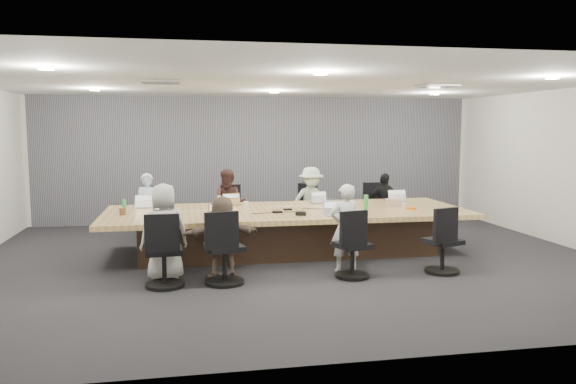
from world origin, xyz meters
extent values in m
cube|color=#232327|center=(0.00, 0.00, 0.00)|extent=(10.00, 8.00, 0.00)
cube|color=white|center=(0.00, 0.00, 2.80)|extent=(10.00, 8.00, 0.00)
cube|color=silver|center=(0.00, 4.00, 1.40)|extent=(10.00, 0.00, 2.80)
cube|color=silver|center=(0.00, -4.00, 1.40)|extent=(10.00, 0.00, 2.80)
cube|color=silver|center=(5.00, 0.00, 1.40)|extent=(0.00, 8.00, 2.80)
cube|color=slate|center=(0.00, 3.92, 1.40)|extent=(9.80, 0.04, 2.80)
cube|color=#39271A|center=(0.00, 0.50, 0.33)|extent=(4.80, 1.40, 0.66)
cube|color=tan|center=(0.00, 0.50, 0.70)|extent=(6.00, 2.20, 0.08)
imported|color=#AEC5E0|center=(-2.35, 1.85, 0.64)|extent=(0.53, 0.41, 1.28)
cube|color=#B2B2B7|center=(-2.35, 1.30, 0.75)|extent=(0.36, 0.26, 0.02)
imported|color=#392320|center=(-0.86, 1.85, 0.67)|extent=(0.74, 0.63, 1.33)
cube|color=#8C6647|center=(-0.86, 1.30, 0.75)|extent=(0.34, 0.26, 0.02)
imported|color=#A8BDAA|center=(0.72, 1.85, 0.68)|extent=(0.95, 0.64, 1.36)
cube|color=#B2B2B7|center=(0.72, 1.30, 0.75)|extent=(0.30, 0.22, 0.02)
imported|color=black|center=(2.21, 1.85, 0.61)|extent=(0.72, 0.32, 1.22)
cube|color=#B2B2B7|center=(2.21, 1.30, 0.75)|extent=(0.35, 0.24, 0.02)
imported|color=#AAAAAA|center=(-1.97, -0.85, 0.68)|extent=(0.73, 0.55, 1.35)
cube|color=#8C6647|center=(-1.97, -0.30, 0.75)|extent=(0.32, 0.24, 0.02)
imported|color=brown|center=(-1.17, -0.85, 0.58)|extent=(1.12, 0.51, 1.17)
cube|color=#8C6647|center=(-1.17, -0.30, 0.75)|extent=(0.37, 0.26, 0.02)
imported|color=silver|center=(0.63, -0.85, 0.65)|extent=(0.49, 0.34, 1.30)
cube|color=#B2B2B7|center=(0.63, -0.30, 0.75)|extent=(0.31, 0.22, 0.02)
cylinder|color=green|center=(-2.65, 0.65, 0.85)|extent=(0.08, 0.08, 0.22)
cylinder|color=green|center=(1.27, 0.15, 0.87)|extent=(0.09, 0.09, 0.27)
cylinder|color=silver|center=(-1.11, 0.83, 0.85)|extent=(0.09, 0.09, 0.22)
cylinder|color=white|center=(-0.65, 0.88, 0.79)|extent=(0.11, 0.11, 0.11)
cylinder|color=white|center=(1.18, 0.60, 0.79)|extent=(0.09, 0.09, 0.11)
cylinder|color=brown|center=(-2.65, 0.40, 0.80)|extent=(0.12, 0.12, 0.11)
cube|color=black|center=(-0.22, 0.19, 0.76)|extent=(0.17, 0.12, 0.03)
cube|color=black|center=(0.00, 0.45, 0.75)|extent=(0.15, 0.11, 0.03)
cube|color=black|center=(0.10, -0.18, 0.77)|extent=(0.17, 0.08, 0.06)
cube|color=tan|center=(1.90, 0.53, 0.81)|extent=(0.27, 0.18, 0.13)
cube|color=orange|center=(2.07, 0.16, 0.76)|extent=(0.17, 0.12, 0.04)
camera|label=1|loc=(-1.69, -8.66, 2.10)|focal=35.00mm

